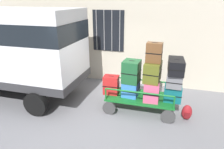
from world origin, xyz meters
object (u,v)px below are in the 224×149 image
object	(u,v)px
suitcase_center_bottom	(151,89)
suitcase_midright_middle	(174,80)
suitcase_center_top	(154,53)
van	(6,44)
suitcase_midleft_middle	(131,71)
suitcase_center_middle	(153,72)
suitcase_midright_bottom	(173,93)
suitcase_left_bottom	(111,85)
backpack	(187,112)
suitcase_midleft_bottom	(131,88)
luggage_cart	(140,99)
suitcase_midright_top	(176,66)

from	to	relation	value
suitcase_center_bottom	suitcase_midright_middle	size ratio (longest dim) A/B	1.55
suitcase_center_top	van	bearing A→B (deg)	-178.60
suitcase_midleft_middle	suitcase_center_middle	bearing A→B (deg)	-0.95
suitcase_midleft_middle	suitcase_midright_bottom	size ratio (longest dim) A/B	1.33
suitcase_left_bottom	suitcase_center_top	world-z (taller)	suitcase_center_top
suitcase_center_top	backpack	bearing A→B (deg)	-9.40
suitcase_left_bottom	suitcase_midleft_middle	distance (m)	0.76
suitcase_left_bottom	suitcase_midleft_bottom	xyz separation A→B (m)	(0.59, 0.04, -0.06)
suitcase_center_middle	suitcase_midright_middle	world-z (taller)	suitcase_center_middle
luggage_cart	suitcase_midright_bottom	world-z (taller)	suitcase_midright_bottom
suitcase_left_bottom	suitcase_center_bottom	world-z (taller)	suitcase_left_bottom
suitcase_midright_bottom	suitcase_midleft_middle	bearing A→B (deg)	-179.34
backpack	suitcase_center_top	bearing A→B (deg)	170.60
suitcase_center_top	suitcase_midright_top	xyz separation A→B (m)	(0.59, 0.06, -0.34)
suitcase_midright_top	backpack	distance (m)	1.32
van	suitcase_midright_top	world-z (taller)	van
suitcase_midleft_bottom	suitcase_center_bottom	size ratio (longest dim) A/B	0.65
van	suitcase_center_top	distance (m)	4.66
luggage_cart	suitcase_center_top	distance (m)	1.47
suitcase_left_bottom	suitcase_midright_middle	world-z (taller)	suitcase_midright_middle
suitcase_midleft_middle	suitcase_midright_bottom	xyz separation A→B (m)	(1.19, 0.01, -0.53)
van	suitcase_center_bottom	world-z (taller)	van
suitcase_center_middle	luggage_cart	bearing A→B (deg)	177.35
suitcase_center_middle	suitcase_midright_top	world-z (taller)	suitcase_midright_top
suitcase_center_bottom	suitcase_midright_top	distance (m)	0.96
van	suitcase_left_bottom	xyz separation A→B (m)	(3.47, 0.11, -1.05)
suitcase_center_bottom	suitcase_midright_middle	world-z (taller)	suitcase_midright_middle
suitcase_left_bottom	suitcase_midright_middle	bearing A→B (deg)	1.37
luggage_cart	suitcase_center_top	world-z (taller)	suitcase_center_top
backpack	suitcase_midright_middle	bearing A→B (deg)	153.98
suitcase_midleft_middle	backpack	distance (m)	1.88
suitcase_center_middle	suitcase_midleft_middle	bearing A→B (deg)	179.05
luggage_cart	suitcase_midright_middle	bearing A→B (deg)	0.71
luggage_cart	suitcase_center_middle	size ratio (longest dim) A/B	3.02
suitcase_center_middle	suitcase_midright_bottom	distance (m)	0.83
luggage_cart	suitcase_midright_middle	size ratio (longest dim) A/B	3.56
van	suitcase_left_bottom	bearing A→B (deg)	1.77
suitcase_midleft_middle	suitcase_midright_middle	distance (m)	1.19
suitcase_center_top	suitcase_midright_bottom	distance (m)	1.28
suitcase_midright_top	backpack	size ratio (longest dim) A/B	1.69
suitcase_midleft_bottom	suitcase_center_bottom	bearing A→B (deg)	2.92
suitcase_center_middle	suitcase_midright_bottom	xyz separation A→B (m)	(0.59, 0.02, -0.58)
suitcase_midright_bottom	backpack	size ratio (longest dim) A/B	1.10
suitcase_midright_bottom	suitcase_center_top	bearing A→B (deg)	-176.65
suitcase_center_bottom	suitcase_midright_top	size ratio (longest dim) A/B	1.18
suitcase_center_middle	suitcase_midright_middle	xyz separation A→B (m)	(0.59, 0.02, -0.18)
van	backpack	distance (m)	5.87
suitcase_center_bottom	suitcase_left_bottom	bearing A→B (deg)	-176.63
van	backpack	bearing A→B (deg)	-0.54
suitcase_midleft_middle	suitcase_center_bottom	world-z (taller)	suitcase_midleft_middle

